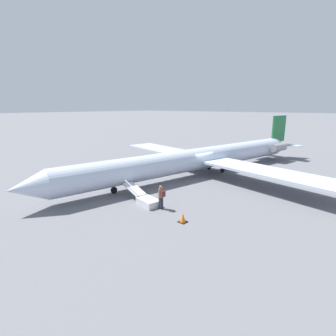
{
  "coord_description": "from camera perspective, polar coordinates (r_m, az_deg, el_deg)",
  "views": [
    {
      "loc": [
        22.71,
        14.98,
        7.18
      ],
      "look_at": [
        4.53,
        -0.2,
        1.57
      ],
      "focal_mm": 28.0,
      "sensor_mm": 36.0,
      "label": 1
    }
  ],
  "objects": [
    {
      "name": "airplane_main",
      "position": [
        28.38,
        7.67,
        2.19
      ],
      "size": [
        34.94,
        27.47,
        5.91
      ],
      "rotation": [
        0.0,
        0.0,
        -0.21
      ],
      "color": "silver",
      "rests_on": "ground"
    },
    {
      "name": "ground_plane",
      "position": [
        28.13,
        6.25,
        -1.54
      ],
      "size": [
        600.0,
        600.0,
        0.0
      ],
      "primitive_type": "plane",
      "color": "slate"
    },
    {
      "name": "passenger",
      "position": [
        18.65,
        -1.5,
        -6.02
      ],
      "size": [
        0.39,
        0.56,
        1.74
      ],
      "rotation": [
        0.0,
        0.0,
        -1.78
      ],
      "color": "#23232D",
      "rests_on": "ground"
    },
    {
      "name": "boarding_stairs",
      "position": [
        19.89,
        -4.96,
        -6.79
      ],
      "size": [
        1.81,
        4.13,
        1.54
      ],
      "rotation": [
        0.0,
        0.0,
        -1.78
      ],
      "color": "silver",
      "rests_on": "ground"
    },
    {
      "name": "traffic_cone_near_stairs",
      "position": [
        16.9,
        3.25,
        -10.84
      ],
      "size": [
        0.53,
        0.53,
        0.58
      ],
      "color": "black",
      "rests_on": "ground"
    }
  ]
}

